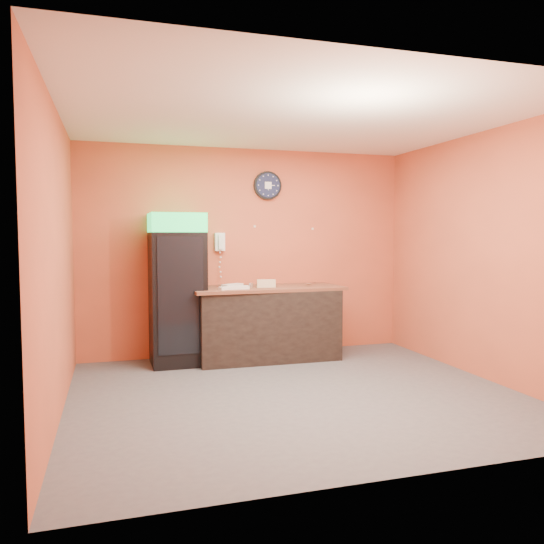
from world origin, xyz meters
name	(u,v)px	position (x,y,z in m)	size (l,w,h in m)	color
floor	(295,393)	(0.00, 0.00, 0.00)	(4.50, 4.50, 0.00)	#47474C
back_wall	(248,252)	(0.00, 2.00, 1.40)	(4.50, 0.02, 2.80)	#CB5A39
left_wall	(57,261)	(-2.25, 0.00, 1.40)	(0.02, 4.00, 2.80)	#CB5A39
right_wall	(483,255)	(2.25, 0.00, 1.40)	(0.02, 4.00, 2.80)	#CB5A39
ceiling	(296,117)	(0.00, 0.00, 2.80)	(4.50, 4.00, 0.02)	white
beverage_cooler	(178,291)	(-1.01, 1.61, 0.93)	(0.67, 0.69, 1.90)	black
prep_counter	(266,324)	(0.15, 1.59, 0.46)	(1.83, 0.81, 0.91)	black
wall_clock	(268,186)	(0.28, 1.97, 2.31)	(0.39, 0.06, 0.39)	black
wall_phone	(220,242)	(-0.40, 1.95, 1.54)	(0.13, 0.11, 0.24)	white
butcher_paper	(266,288)	(0.15, 1.59, 0.93)	(1.98, 0.83, 0.04)	brown
sub_roll_stack	(266,284)	(0.12, 1.49, 1.00)	(0.25, 0.12, 0.10)	beige
wrapped_sandwich_left	(229,288)	(-0.40, 1.38, 0.97)	(0.25, 0.10, 0.04)	white
wrapped_sandwich_mid	(237,288)	(-0.29, 1.37, 0.97)	(0.29, 0.11, 0.04)	white
wrapped_sandwich_right	(232,286)	(-0.30, 1.64, 0.98)	(0.30, 0.12, 0.04)	white
kitchen_tool	(251,285)	(-0.06, 1.59, 0.98)	(0.06, 0.06, 0.06)	silver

